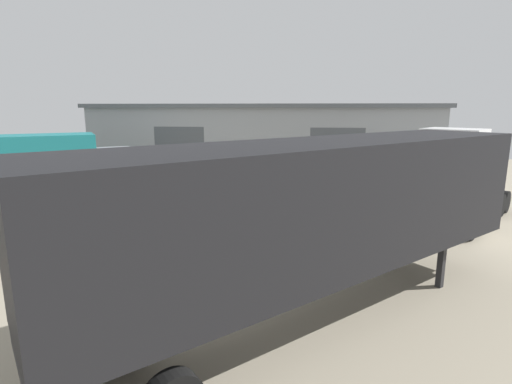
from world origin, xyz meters
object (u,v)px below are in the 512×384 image
tractor_unit_white (452,182)px  oil_drum (136,235)px  container_trailer_red (321,209)px  box_truck_grey (45,166)px

tractor_unit_white → oil_drum: 12.28m
tractor_unit_white → oil_drum: bearing=-35.9°
tractor_unit_white → container_trailer_red: 9.60m
tractor_unit_white → box_truck_grey: tractor_unit_white is taller
container_trailer_red → oil_drum: (-6.17, 4.00, -2.15)m
container_trailer_red → box_truck_grey: 16.23m
oil_drum → box_truck_grey: bearing=142.6°
oil_drum → container_trailer_red: bearing=-33.0°
tractor_unit_white → container_trailer_red: bearing=1.1°
box_truck_grey → oil_drum: box_truck_grey is taller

